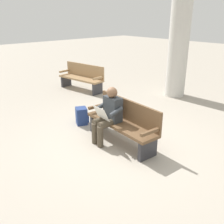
{
  "coord_description": "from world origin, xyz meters",
  "views": [
    {
      "loc": [
        -3.42,
        3.37,
        2.56
      ],
      "look_at": [
        0.1,
        0.15,
        0.7
      ],
      "focal_mm": 40.67,
      "sensor_mm": 36.0,
      "label": 1
    }
  ],
  "objects": [
    {
      "name": "person_seated",
      "position": [
        0.22,
        0.14,
        0.63
      ],
      "size": [
        0.59,
        0.6,
        1.18
      ],
      "rotation": [
        0.0,
        0.0,
        -0.09
      ],
      "color": "#33383D",
      "rests_on": "ground"
    },
    {
      "name": "bench_far",
      "position": [
        3.8,
        -1.79,
        0.46
      ],
      "size": [
        1.85,
        0.72,
        0.9
      ],
      "rotation": [
        0.0,
        0.0,
        0.14
      ],
      "color": "#9E7A51",
      "rests_on": "ground"
    },
    {
      "name": "support_pillar",
      "position": [
        1.19,
        -3.67,
        1.55
      ],
      "size": [
        0.63,
        0.63,
        3.09
      ],
      "primitive_type": "cylinder",
      "color": "beige",
      "rests_on": "ground"
    },
    {
      "name": "backpack",
      "position": [
        1.34,
        0.03,
        0.21
      ],
      "size": [
        0.37,
        0.37,
        0.42
      ],
      "rotation": [
        0.0,
        0.0,
        2.69
      ],
      "color": "navy",
      "rests_on": "ground"
    },
    {
      "name": "ground_plane",
      "position": [
        0.0,
        0.0,
        0.0
      ],
      "size": [
        40.0,
        40.0,
        0.0
      ],
      "primitive_type": "plane",
      "color": "#A89E8E"
    },
    {
      "name": "bench_near",
      "position": [
        -0.01,
        -0.07,
        0.46
      ],
      "size": [
        1.83,
        0.63,
        0.9
      ],
      "rotation": [
        0.0,
        0.0,
        -0.09
      ],
      "color": "brown",
      "rests_on": "ground"
    }
  ]
}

